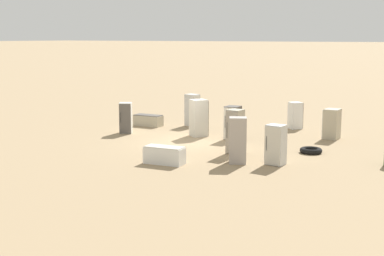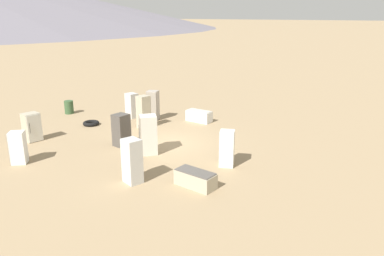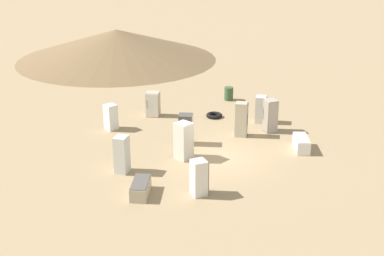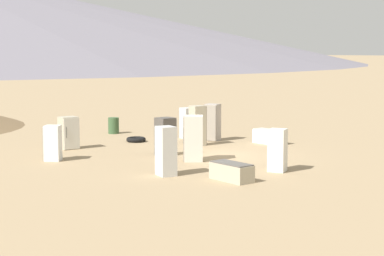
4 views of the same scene
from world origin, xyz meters
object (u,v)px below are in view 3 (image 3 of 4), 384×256
at_px(discarded_fridge_4, 122,154).
at_px(discarded_fridge_8, 141,188).
at_px(discarded_fridge_1, 261,109).
at_px(discarded_fridge_9, 270,116).
at_px(discarded_fridge_2, 301,143).
at_px(discarded_fridge_10, 183,141).
at_px(discarded_fridge_5, 186,129).
at_px(discarded_fridge_6, 153,104).
at_px(discarded_fridge_0, 241,119).
at_px(discarded_fridge_7, 111,117).
at_px(rusty_barrel, 229,94).
at_px(discarded_fridge_3, 199,178).
at_px(scrap_tire, 214,115).

relative_size(discarded_fridge_4, discarded_fridge_8, 1.08).
distance_m(discarded_fridge_1, discarded_fridge_9, 1.50).
xyz_separation_m(discarded_fridge_2, discarded_fridge_10, (-5.86, -1.89, 0.59)).
relative_size(discarded_fridge_2, discarded_fridge_5, 1.02).
xyz_separation_m(discarded_fridge_6, discarded_fridge_9, (7.03, -1.65, 0.18)).
xyz_separation_m(discarded_fridge_0, discarded_fridge_5, (-2.82, -1.56, -0.13)).
bearing_deg(discarded_fridge_7, rusty_barrel, -5.40).
bearing_deg(discarded_fridge_8, discarded_fridge_3, 4.97).
relative_size(discarded_fridge_0, discarded_fridge_1, 1.20).
height_order(discarded_fridge_3, scrap_tire, discarded_fridge_3).
distance_m(discarded_fridge_9, scrap_tire, 3.91).
height_order(discarded_fridge_5, discarded_fridge_8, discarded_fridge_5).
relative_size(discarded_fridge_6, discarded_fridge_10, 0.80).
xyz_separation_m(discarded_fridge_6, discarded_fridge_8, (1.57, -10.02, -0.43)).
height_order(discarded_fridge_2, discarded_fridge_8, discarded_fridge_2).
distance_m(discarded_fridge_3, discarded_fridge_8, 2.57).
distance_m(discarded_fridge_1, discarded_fridge_8, 10.94).
bearing_deg(rusty_barrel, discarded_fridge_4, -109.43).
distance_m(discarded_fridge_4, discarded_fridge_5, 4.51).
relative_size(discarded_fridge_0, discarded_fridge_2, 1.14).
bearing_deg(discarded_fridge_4, discarded_fridge_0, 53.30).
height_order(discarded_fridge_0, discarded_fridge_1, discarded_fridge_0).
bearing_deg(discarded_fridge_9, rusty_barrel, -0.53).
height_order(discarded_fridge_6, scrap_tire, discarded_fridge_6).
bearing_deg(discarded_fridge_3, discarded_fridge_9, 128.40).
bearing_deg(discarded_fridge_3, discarded_fridge_4, -145.39).
height_order(discarded_fridge_2, discarded_fridge_6, discarded_fridge_6).
bearing_deg(discarded_fridge_9, discarded_fridge_2, -173.62).
height_order(discarded_fridge_8, discarded_fridge_9, discarded_fridge_9).
height_order(discarded_fridge_9, rusty_barrel, discarded_fridge_9).
bearing_deg(discarded_fridge_1, discarded_fridge_4, -35.37).
bearing_deg(discarded_fridge_2, scrap_tire, 131.86).
distance_m(scrap_tire, rusty_barrel, 3.54).
distance_m(discarded_fridge_5, rusty_barrel, 8.01).
bearing_deg(discarded_fridge_0, discarded_fridge_4, -42.05).
bearing_deg(scrap_tire, discarded_fridge_10, -98.37).
distance_m(discarded_fridge_5, discarded_fridge_7, 4.79).
height_order(discarded_fridge_6, discarded_fridge_8, discarded_fridge_6).
relative_size(discarded_fridge_5, discarded_fridge_6, 1.10).
xyz_separation_m(discarded_fridge_3, discarded_fridge_6, (-4.06, 9.65, -0.06)).
xyz_separation_m(discarded_fridge_3, scrap_tire, (-0.36, 9.89, -0.69)).
distance_m(discarded_fridge_1, discarded_fridge_6, 6.50).
distance_m(discarded_fridge_0, discarded_fridge_9, 1.80).
xyz_separation_m(discarded_fridge_7, discarded_fridge_8, (3.46, -7.43, -0.42)).
bearing_deg(discarded_fridge_4, discarded_fridge_9, 50.35).
relative_size(discarded_fridge_3, discarded_fridge_6, 1.08).
distance_m(discarded_fridge_8, rusty_barrel, 14.00).
bearing_deg(discarded_fridge_6, scrap_tire, -175.95).
xyz_separation_m(discarded_fridge_0, discarded_fridge_2, (3.18, -1.52, -0.60)).
bearing_deg(discarded_fridge_7, discarded_fridge_9, -44.85).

